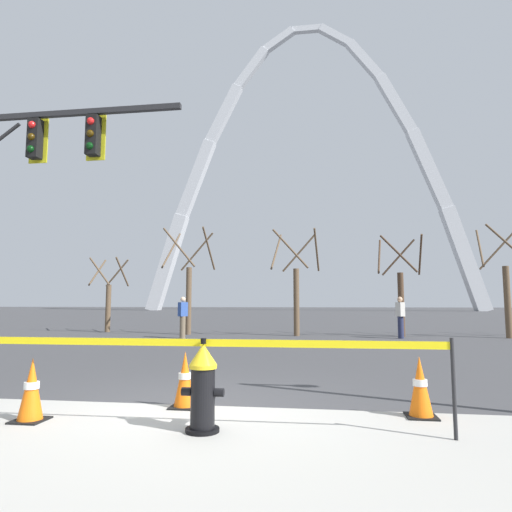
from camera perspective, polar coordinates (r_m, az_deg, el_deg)
name	(u,v)px	position (r m, az deg, el deg)	size (l,w,h in m)	color
ground_plane	(192,411)	(6.09, -8.20, -18.95)	(240.00, 240.00, 0.00)	#3D3D3F
fire_hydrant	(203,388)	(5.02, -6.78, -16.34)	(0.46, 0.48, 0.99)	black
caution_tape_barrier	(183,364)	(5.09, -9.33, -13.47)	(5.69, 0.11, 1.02)	#232326
traffic_cone_by_hydrant	(185,380)	(6.15, -9.07, -15.39)	(0.36, 0.36, 0.73)	black
traffic_cone_mid_sidewalk	(420,387)	(5.93, 20.23, -15.47)	(0.36, 0.36, 0.73)	black
traffic_cone_curb_edge	(31,390)	(6.02, -26.75, -15.06)	(0.36, 0.36, 0.73)	black
monument_arch	(308,179)	(77.52, 6.70, 9.69)	(56.28, 2.15, 50.22)	silver
tree_far_left	(108,299)	(22.19, -18.33, -5.22)	(1.61, 1.62, 3.46)	brown
tree_left_mid	(189,287)	(19.58, -8.59, -3.99)	(2.09, 2.10, 4.54)	brown
tree_center_left	(296,289)	(18.67, 5.15, -4.18)	(2.01, 2.02, 4.36)	brown
tree_center_right	(401,292)	(19.07, 17.99, -4.37)	(1.87, 1.88, 4.05)	#473323
tree_right_mid	(506,288)	(19.97, 29.35, -3.54)	(2.02, 2.03, 4.38)	brown
pedestrian_walking_left	(400,317)	(18.12, 17.97, -7.42)	(0.32, 0.39, 1.59)	#232847
pedestrian_standing_center	(183,317)	(17.55, -9.34, -7.68)	(0.35, 0.39, 1.59)	brown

